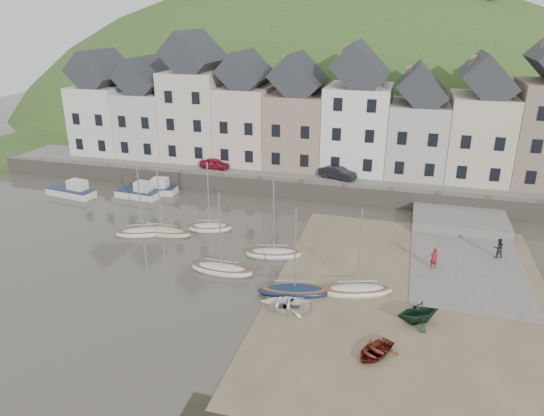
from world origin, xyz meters
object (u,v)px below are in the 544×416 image
(rowboat_red, at_px, (375,351))
(car_right, at_px, (338,173))
(rowboat_white, at_px, (286,304))
(person_dark, at_px, (498,248))
(rowboat_green, at_px, (418,312))
(sailboat_0, at_px, (143,232))
(person_red, at_px, (434,258))
(car_left, at_px, (215,164))

(rowboat_red, bearing_deg, car_right, 133.77)
(rowboat_white, relative_size, person_dark, 2.06)
(rowboat_white, bearing_deg, rowboat_green, 87.74)
(sailboat_0, height_order, person_red, sailboat_0)
(rowboat_red, xyz_separation_m, person_dark, (8.02, 14.44, 0.56))
(car_left, bearing_deg, rowboat_green, -131.68)
(sailboat_0, height_order, car_right, sailboat_0)
(rowboat_white, xyz_separation_m, car_right, (-0.23, 22.95, 1.85))
(rowboat_green, relative_size, rowboat_red, 1.01)
(sailboat_0, xyz_separation_m, rowboat_red, (20.16, -11.20, 0.07))
(rowboat_white, distance_m, rowboat_green, 8.06)
(car_left, relative_size, car_right, 0.86)
(person_red, xyz_separation_m, car_right, (-9.30, 14.91, 1.32))
(rowboat_white, bearing_deg, car_right, 173.75)
(car_right, bearing_deg, rowboat_white, -160.61)
(person_red, height_order, person_dark, person_red)
(rowboat_green, height_order, person_dark, person_dark)
(person_red, xyz_separation_m, car_left, (-22.82, 14.91, 1.25))
(rowboat_red, distance_m, car_right, 26.98)
(car_left, bearing_deg, rowboat_red, -139.28)
(person_dark, bearing_deg, car_right, -52.03)
(person_dark, bearing_deg, rowboat_white, 26.86)
(person_dark, bearing_deg, rowboat_green, 49.07)
(sailboat_0, distance_m, rowboat_red, 23.06)
(car_right, bearing_deg, rowboat_red, -148.23)
(rowboat_white, bearing_deg, rowboat_red, 53.74)
(rowboat_green, bearing_deg, person_dark, 120.64)
(rowboat_white, bearing_deg, person_red, 124.74)
(sailboat_0, relative_size, car_right, 1.62)
(person_red, relative_size, car_right, 0.41)
(rowboat_green, distance_m, person_red, 7.47)
(rowboat_green, distance_m, car_left, 31.21)
(rowboat_red, distance_m, person_red, 11.79)
(person_dark, distance_m, car_right, 18.39)
(rowboat_red, xyz_separation_m, car_right, (-6.03, 26.22, 1.90))
(person_dark, bearing_deg, sailboat_0, -5.51)
(sailboat_0, bearing_deg, car_left, 87.74)
(rowboat_red, height_order, car_right, car_right)
(rowboat_white, xyz_separation_m, rowboat_green, (8.02, 0.64, 0.38))
(rowboat_red, relative_size, person_dark, 1.72)
(sailboat_0, relative_size, rowboat_green, 2.34)
(rowboat_white, height_order, rowboat_red, rowboat_white)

